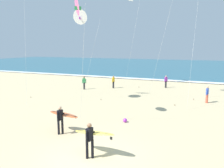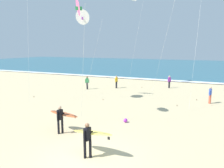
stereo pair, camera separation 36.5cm
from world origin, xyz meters
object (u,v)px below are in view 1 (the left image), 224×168
object	(u,v)px
bystander_green_top	(84,83)
bystander_blue_top	(207,94)
beach_ball	(125,120)
surfer_trailing	(62,116)
kite_delta_ivory_distant	(80,17)
kite_delta_rose_mid	(78,6)
bystander_yellow_top	(113,82)
bystander_purple_top	(166,81)
surfer_lead	(92,136)

from	to	relation	value
bystander_green_top	bystander_blue_top	size ratio (longest dim) A/B	1.00
bystander_green_top	beach_ball	world-z (taller)	bystander_green_top
surfer_trailing	kite_delta_ivory_distant	bearing A→B (deg)	113.04
surfer_trailing	bystander_blue_top	distance (m)	13.90
surfer_trailing	kite_delta_rose_mid	distance (m)	7.21
kite_delta_rose_mid	bystander_green_top	bearing A→B (deg)	118.71
kite_delta_rose_mid	beach_ball	distance (m)	8.28
bystander_green_top	bystander_yellow_top	world-z (taller)	same
surfer_trailing	beach_ball	world-z (taller)	surfer_trailing
bystander_purple_top	beach_ball	world-z (taller)	bystander_purple_top
kite_delta_ivory_distant	bystander_purple_top	xyz separation A→B (m)	(6.77, 9.41, -7.14)
surfer_lead	bystander_yellow_top	size ratio (longest dim) A/B	1.44
surfer_lead	bystander_green_top	world-z (taller)	surfer_lead
surfer_lead	bystander_purple_top	xyz separation A→B (m)	(0.19, 19.65, -0.23)
surfer_lead	bystander_green_top	bearing A→B (deg)	121.22
bystander_purple_top	bystander_blue_top	xyz separation A→B (m)	(4.83, -6.43, 0.00)
bystander_green_top	bystander_yellow_top	distance (m)	3.69
surfer_lead	bystander_green_top	xyz separation A→B (m)	(-8.88, 14.65, -0.23)
kite_delta_ivory_distant	bystander_purple_top	distance (m)	13.61
kite_delta_rose_mid	surfer_trailing	bearing A→B (deg)	-83.61
kite_delta_rose_mid	bystander_blue_top	distance (m)	13.94
surfer_trailing	beach_ball	bearing A→B (deg)	49.28
kite_delta_rose_mid	bystander_blue_top	bearing A→B (deg)	46.41
surfer_lead	kite_delta_rose_mid	bearing A→B (deg)	126.46
bystander_blue_top	surfer_lead	bearing A→B (deg)	-110.76
surfer_lead	kite_delta_rose_mid	xyz separation A→B (m)	(-3.31, 4.48, 6.73)
surfer_trailing	surfer_lead	bearing A→B (deg)	-31.99
bystander_yellow_top	beach_ball	xyz separation A→B (m)	(5.72, -11.66, -0.67)
kite_delta_ivory_distant	bystander_blue_top	distance (m)	13.94
surfer_lead	bystander_blue_top	size ratio (longest dim) A/B	1.44
bystander_blue_top	bystander_purple_top	bearing A→B (deg)	126.90
surfer_trailing	bystander_purple_top	xyz separation A→B (m)	(3.21, 17.77, -0.23)
surfer_lead	surfer_trailing	distance (m)	3.56
surfer_lead	bystander_purple_top	distance (m)	19.66
bystander_green_top	kite_delta_ivory_distant	bearing A→B (deg)	-62.38
surfer_lead	bystander_green_top	size ratio (longest dim) A/B	1.44
surfer_trailing	kite_delta_ivory_distant	xyz separation A→B (m)	(-3.56, 8.36, 6.91)
kite_delta_ivory_distant	beach_ball	size ratio (longest dim) A/B	31.04
kite_delta_ivory_distant	surfer_trailing	bearing A→B (deg)	-66.96
kite_delta_rose_mid	bystander_yellow_top	distance (m)	14.42
beach_ball	surfer_lead	bearing A→B (deg)	-87.95
bystander_green_top	bystander_yellow_top	xyz separation A→B (m)	(2.97, 2.19, 0.00)
surfer_lead	kite_delta_ivory_distant	bearing A→B (deg)	122.69
bystander_purple_top	beach_ball	size ratio (longest dim) A/B	5.68
kite_delta_ivory_distant	bystander_blue_top	bearing A→B (deg)	14.41
bystander_yellow_top	beach_ball	distance (m)	13.00
bystander_green_top	surfer_lead	bearing A→B (deg)	-58.78
bystander_yellow_top	bystander_purple_top	bearing A→B (deg)	24.79
kite_delta_ivory_distant	bystander_green_top	bearing A→B (deg)	117.62
kite_delta_rose_mid	beach_ball	world-z (taller)	kite_delta_rose_mid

